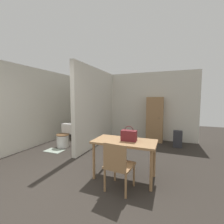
{
  "coord_description": "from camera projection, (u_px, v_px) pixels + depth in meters",
  "views": [
    {
      "loc": [
        1.78,
        -1.54,
        1.52
      ],
      "look_at": [
        0.45,
        1.88,
        1.2
      ],
      "focal_mm": 24.0,
      "sensor_mm": 36.0,
      "label": 1
    }
  ],
  "objects": [
    {
      "name": "dining_table",
      "position": [
        125.0,
        145.0,
        2.85
      ],
      "size": [
        1.18,
        0.62,
        0.73
      ],
      "color": "#997047",
      "rests_on": "ground_plane"
    },
    {
      "name": "handbag",
      "position": [
        129.0,
        135.0,
        2.81
      ],
      "size": [
        0.29,
        0.15,
        0.28
      ],
      "color": "maroon",
      "rests_on": "dining_table"
    },
    {
      "name": "wooden_chair",
      "position": [
        118.0,
        164.0,
        2.45
      ],
      "size": [
        0.48,
        0.48,
        0.83
      ],
      "rotation": [
        0.0,
        0.0,
        -0.11
      ],
      "color": "#997047",
      "rests_on": "ground_plane"
    },
    {
      "name": "partition_wall",
      "position": [
        96.0,
        107.0,
        4.94
      ],
      "size": [
        0.12,
        2.59,
        2.5
      ],
      "color": "beige",
      "rests_on": "ground_plane"
    },
    {
      "name": "space_heater",
      "position": [
        178.0,
        139.0,
        4.71
      ],
      "size": [
        0.26,
        0.17,
        0.53
      ],
      "color": "#2D2D33",
      "rests_on": "ground_plane"
    },
    {
      "name": "wall_back",
      "position": [
        123.0,
        106.0,
        6.02
      ],
      "size": [
        5.43,
        0.12,
        2.5
      ],
      "color": "beige",
      "rests_on": "ground_plane"
    },
    {
      "name": "wooden_cabinet",
      "position": [
        155.0,
        119.0,
        5.33
      ],
      "size": [
        0.56,
        0.43,
        1.59
      ],
      "color": "#997047",
      "rests_on": "ground_plane"
    },
    {
      "name": "ground_plane",
      "position": [
        38.0,
        202.0,
        2.21
      ],
      "size": [
        16.0,
        16.0,
        0.0
      ],
      "primitive_type": "plane",
      "color": "#2D2823"
    },
    {
      "name": "bath_mat",
      "position": [
        54.0,
        151.0,
        4.39
      ],
      "size": [
        0.54,
        0.34,
        0.01
      ],
      "color": "#99A899",
      "rests_on": "ground_plane"
    },
    {
      "name": "wall_left",
      "position": [
        36.0,
        107.0,
        4.86
      ],
      "size": [
        0.12,
        5.16,
        2.5
      ],
      "color": "beige",
      "rests_on": "ground_plane"
    },
    {
      "name": "toilet",
      "position": [
        64.0,
        137.0,
        4.79
      ],
      "size": [
        0.4,
        0.55,
        0.7
      ],
      "color": "white",
      "rests_on": "ground_plane"
    }
  ]
}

